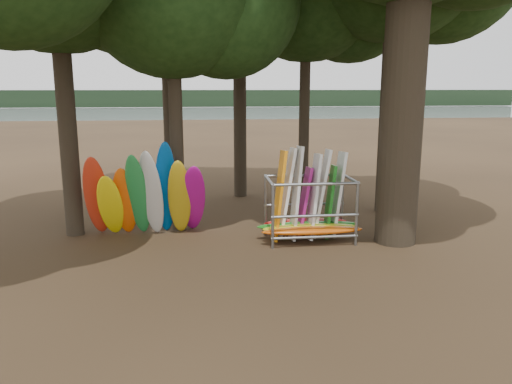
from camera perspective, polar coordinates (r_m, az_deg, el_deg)
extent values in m
plane|color=#47331E|center=(14.63, -1.03, -6.62)|extent=(120.00, 120.00, 0.00)
plane|color=gray|center=(73.96, -5.85, 8.23)|extent=(160.00, 160.00, 0.00)
cube|color=black|center=(123.84, -6.35, 10.59)|extent=(160.00, 4.00, 4.00)
cylinder|color=black|center=(16.54, -21.23, 13.34)|extent=(0.56, 0.56, 10.58)
cylinder|color=black|center=(20.33, -10.10, 15.22)|extent=(0.50, 0.50, 11.78)
cylinder|color=black|center=(21.34, -1.89, 15.11)|extent=(0.54, 0.54, 11.69)
cylinder|color=black|center=(20.20, 5.63, 13.59)|extent=(0.42, 0.42, 10.53)
cylinder|color=black|center=(16.23, -9.26, 11.59)|extent=(0.44, 0.44, 9.21)
cylinder|color=black|center=(19.23, 14.93, 15.08)|extent=(0.46, 0.46, 11.69)
cylinder|color=black|center=(15.38, 16.95, 18.31)|extent=(1.23, 1.23, 12.99)
ellipsoid|color=red|center=(16.19, -17.74, -0.48)|extent=(0.83, 1.63, 2.79)
ellipsoid|color=yellow|center=(16.03, -16.29, -1.52)|extent=(0.75, 1.58, 2.26)
ellipsoid|color=#E7530C|center=(16.07, -14.75, -1.07)|extent=(0.72, 1.37, 2.42)
ellipsoid|color=#227F39|center=(15.81, -13.35, -0.39)|extent=(0.78, 1.69, 2.86)
ellipsoid|color=#B8B7B2|center=(15.74, -11.84, -0.20)|extent=(0.86, 1.50, 2.93)
ellipsoid|color=#054D9E|center=(15.96, -10.27, 0.44)|extent=(0.79, 1.35, 3.15)
ellipsoid|color=#AF8E14|center=(15.83, -8.74, -0.62)|extent=(0.73, 1.35, 2.63)
ellipsoid|color=#9F0D7B|center=(15.96, -7.20, -0.79)|extent=(0.88, 1.69, 2.49)
ellipsoid|color=#C84E0B|center=(15.13, 6.47, -4.41)|extent=(3.11, 0.55, 0.24)
ellipsoid|color=#CDCE1B|center=(15.41, 6.22, -4.10)|extent=(2.98, 0.55, 0.24)
ellipsoid|color=#1E7419|center=(15.68, 5.98, -3.81)|extent=(3.24, 0.55, 0.24)
ellipsoid|color=red|center=(16.01, 5.70, -3.47)|extent=(2.69, 0.55, 0.24)
cube|color=orange|center=(15.23, 2.64, -0.47)|extent=(0.45, 0.81, 2.80)
cube|color=white|center=(15.50, 3.47, -0.14)|extent=(0.59, 0.82, 2.85)
cube|color=silver|center=(15.33, 4.61, -0.20)|extent=(0.39, 0.81, 2.92)
cube|color=#92186C|center=(15.61, 5.44, -1.24)|extent=(0.49, 0.76, 2.25)
cube|color=silver|center=(15.44, 6.58, -0.60)|extent=(0.43, 0.81, 2.69)
cube|color=white|center=(15.67, 7.38, -0.18)|extent=(0.61, 0.78, 2.80)
cube|color=#176B18|center=(15.70, 8.39, -1.14)|extent=(0.39, 0.74, 2.31)
cube|color=white|center=(15.85, 9.24, -0.29)|extent=(0.52, 0.82, 2.71)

